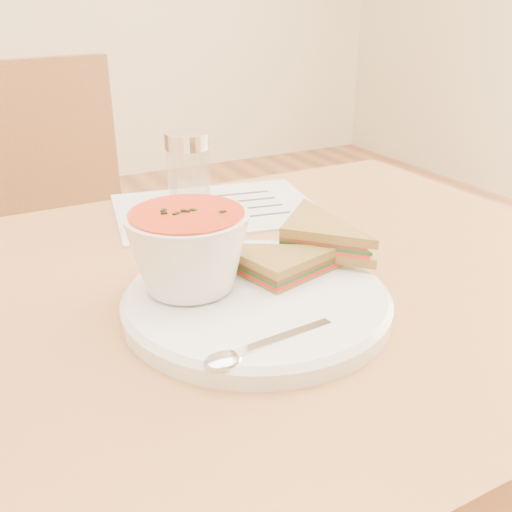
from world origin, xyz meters
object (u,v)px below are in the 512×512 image
plate (257,302)px  condiment_shaker (188,172)px  soup_bowl (189,254)px  chair_far (76,308)px

plate → condiment_shaker: size_ratio=2.36×
soup_bowl → condiment_shaker: (0.11, 0.28, -0.00)m
chair_far → plate: (0.09, -0.61, 0.29)m
plate → soup_bowl: size_ratio=2.22×
chair_far → condiment_shaker: chair_far is taller
plate → soup_bowl: bearing=145.8°
condiment_shaker → soup_bowl: bearing=-112.0°
condiment_shaker → plate: bearing=-99.9°
plate → condiment_shaker: (0.06, 0.32, 0.05)m
chair_far → condiment_shaker: bearing=104.7°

